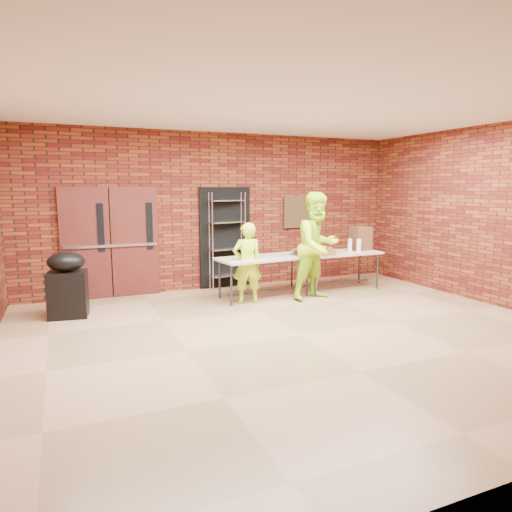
{
  "coord_description": "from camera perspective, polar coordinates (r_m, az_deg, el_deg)",
  "views": [
    {
      "loc": [
        -3.06,
        -5.52,
        2.08
      ],
      "look_at": [
        -0.08,
        1.4,
        0.95
      ],
      "focal_mm": 32.0,
      "sensor_mm": 36.0,
      "label": 1
    }
  ],
  "objects": [
    {
      "name": "table_right",
      "position": [
        9.51,
        9.88,
        0.09
      ],
      "size": [
        1.9,
        0.82,
        0.77
      ],
      "rotation": [
        0.0,
        0.0,
        0.02
      ],
      "color": "tan",
      "rests_on": "room"
    },
    {
      "name": "table_left",
      "position": [
        8.63,
        1.49,
        -0.51
      ],
      "size": [
        2.01,
        1.01,
        0.8
      ],
      "rotation": [
        0.0,
        0.0,
        0.11
      ],
      "color": "tan",
      "rests_on": "room"
    },
    {
      "name": "bronze_plaque",
      "position": [
        10.26,
        5.66,
        5.51
      ],
      "size": [
        0.85,
        0.04,
        0.7
      ],
      "primitive_type": "cube",
      "color": "#412F1A",
      "rests_on": "room"
    },
    {
      "name": "double_doors",
      "position": [
        9.06,
        -17.68,
        1.6
      ],
      "size": [
        1.78,
        0.12,
        2.1
      ],
      "color": "#481A14",
      "rests_on": "room"
    },
    {
      "name": "coffee_dispenser",
      "position": [
        9.93,
        12.94,
        2.17
      ],
      "size": [
        0.38,
        0.34,
        0.49
      ],
      "primitive_type": "cube",
      "color": "#56341D",
      "rests_on": "table_right"
    },
    {
      "name": "volunteer_woman",
      "position": [
        8.22,
        -1.11,
        -0.9
      ],
      "size": [
        0.58,
        0.42,
        1.47
      ],
      "primitive_type": "imported",
      "rotation": [
        0.0,
        0.0,
        3.02
      ],
      "color": "#B0EA1A",
      "rests_on": "room"
    },
    {
      "name": "cup_stack_mid",
      "position": [
        9.6,
        12.73,
        1.28
      ],
      "size": [
        0.09,
        0.09,
        0.27
      ],
      "primitive_type": "cylinder",
      "color": "white",
      "rests_on": "table_right"
    },
    {
      "name": "cup_stack_front",
      "position": [
        9.55,
        11.65,
        1.24
      ],
      "size": [
        0.09,
        0.09,
        0.26
      ],
      "primitive_type": "cylinder",
      "color": "white",
      "rests_on": "table_right"
    },
    {
      "name": "room",
      "position": [
        6.33,
        5.7,
        4.11
      ],
      "size": [
        8.08,
        7.08,
        3.28
      ],
      "color": "olive",
      "rests_on": "ground"
    },
    {
      "name": "muffin_tray",
      "position": [
        8.93,
        5.52,
        0.48
      ],
      "size": [
        0.39,
        0.39,
        0.1
      ],
      "color": "#124412",
      "rests_on": "table_left"
    },
    {
      "name": "dark_doorway",
      "position": [
        9.57,
        -3.9,
        2.31
      ],
      "size": [
        1.1,
        0.06,
        2.1
      ],
      "primitive_type": "cube",
      "color": "black",
      "rests_on": "room"
    },
    {
      "name": "basket_apples",
      "position": [
        9.04,
        8.28,
        0.47
      ],
      "size": [
        0.42,
        0.32,
        0.13
      ],
      "color": "#A37641",
      "rests_on": "table_right"
    },
    {
      "name": "cup_stack_back",
      "position": [
        9.7,
        11.64,
        1.37
      ],
      "size": [
        0.09,
        0.09,
        0.26
      ],
      "primitive_type": "cylinder",
      "color": "white",
      "rests_on": "table_right"
    },
    {
      "name": "basket_oranges",
      "position": [
        9.39,
        7.92,
        0.8
      ],
      "size": [
        0.44,
        0.34,
        0.14
      ],
      "color": "#A37641",
      "rests_on": "table_right"
    },
    {
      "name": "covered_grill",
      "position": [
        7.98,
        -22.51,
        -3.31
      ],
      "size": [
        0.65,
        0.57,
        1.07
      ],
      "rotation": [
        0.0,
        0.0,
        -0.15
      ],
      "color": "black",
      "rests_on": "room"
    },
    {
      "name": "volunteer_man",
      "position": [
        8.59,
        7.7,
        1.23
      ],
      "size": [
        1.12,
        0.95,
        2.01
      ],
      "primitive_type": "imported",
      "rotation": [
        0.0,
        0.0,
        0.22
      ],
      "color": "#B0EA1A",
      "rests_on": "room"
    },
    {
      "name": "basket_bananas",
      "position": [
        9.06,
        6.16,
        0.53
      ],
      "size": [
        0.42,
        0.33,
        0.13
      ],
      "color": "#A37641",
      "rests_on": "table_right"
    },
    {
      "name": "wire_rack",
      "position": [
        9.45,
        -3.6,
        1.9
      ],
      "size": [
        0.76,
        0.38,
        1.99
      ],
      "primitive_type": null,
      "rotation": [
        0.0,
        0.0,
        0.2
      ],
      "color": "silver",
      "rests_on": "room"
    },
    {
      "name": "napkin_box",
      "position": [
        8.42,
        -0.61,
        -0.06
      ],
      "size": [
        0.18,
        0.12,
        0.06
      ],
      "primitive_type": "cube",
      "color": "white",
      "rests_on": "table_left"
    }
  ]
}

